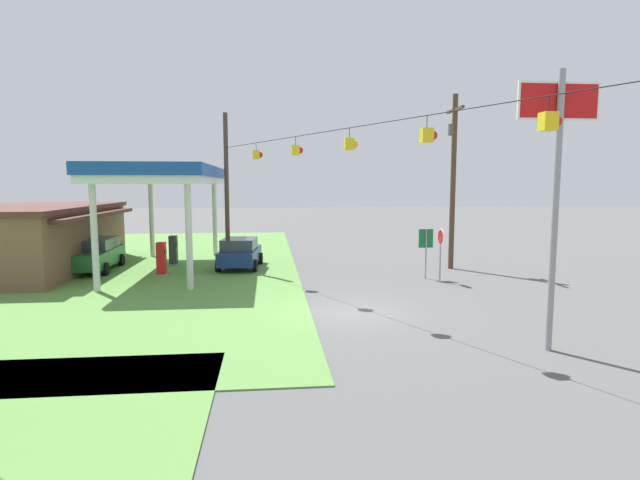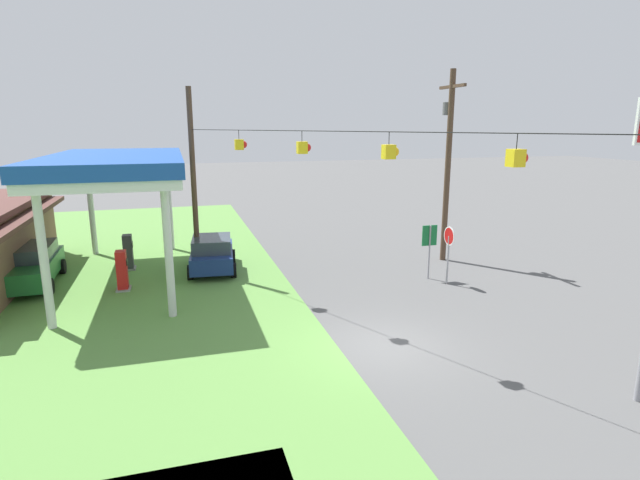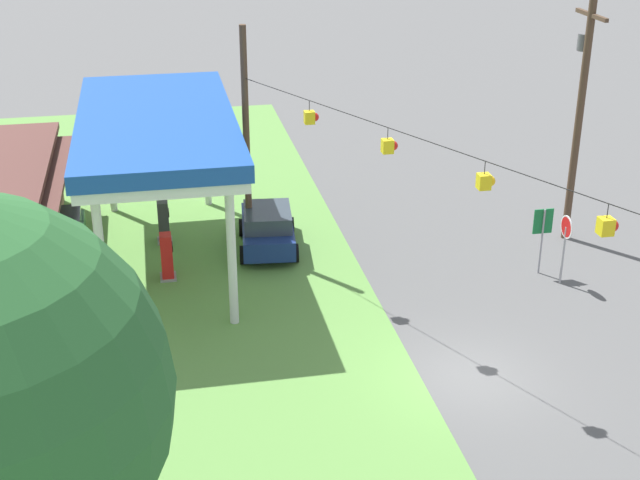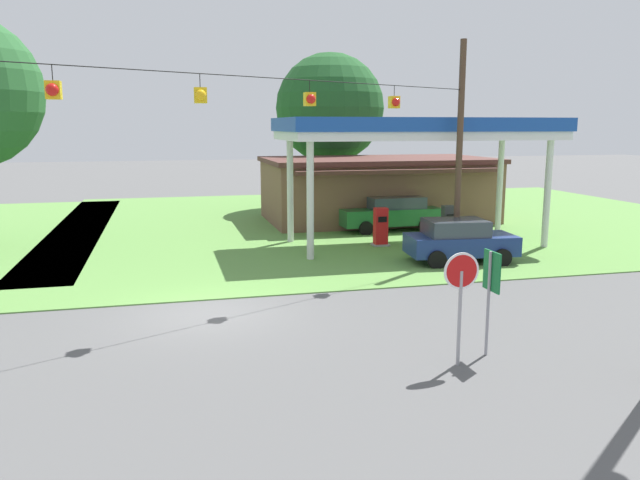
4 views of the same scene
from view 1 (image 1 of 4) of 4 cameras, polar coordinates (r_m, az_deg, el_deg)
The scene contains 13 objects.
ground_plane at distance 17.98m, azimuth 3.24°, elevation -8.24°, with size 160.00×160.00×0.00m, color #565656.
grass_verge_station_corner at distance 31.63m, azimuth -29.24°, elevation -2.63°, with size 36.00×28.00×0.04m, color #5B8E42.
gas_station_canopy at distance 27.20m, azimuth -17.29°, elevation 6.95°, with size 11.66×5.27×5.45m.
gas_station_store at distance 30.32m, azimuth -30.29°, elevation 0.20°, with size 12.13×7.30×3.42m.
fuel_pump_near at distance 25.93m, azimuth -17.67°, elevation -2.19°, with size 0.71×0.56×1.68m.
fuel_pump_far at distance 28.99m, azimuth -16.41°, elevation -1.27°, with size 0.71×0.56×1.68m.
car_at_pumps_front at distance 27.21m, azimuth -9.14°, elevation -1.44°, with size 4.20×2.42×1.66m.
car_at_pumps_rear at distance 28.66m, azimuth -24.31°, elevation -1.47°, with size 5.01×2.23×1.70m.
stop_sign_roadside at distance 23.70m, azimuth 13.62°, elevation -0.38°, with size 0.80×0.08×2.50m.
stop_sign_overhead at distance 14.76m, azimuth 25.45°, elevation 8.75°, with size 0.22×2.26×7.51m.
route_sign at distance 24.46m, azimuth 12.01°, elevation -0.38°, with size 0.10×0.70×2.40m.
utility_pole_main at distance 27.61m, azimuth 14.96°, elevation 7.48°, with size 2.20×0.44×9.21m.
signal_span_gantry at distance 17.40m, azimuth 3.39°, elevation 6.58°, with size 20.08×10.24×8.28m.
Camera 1 is at (-17.17, 2.78, 4.54)m, focal length 28.00 mm.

